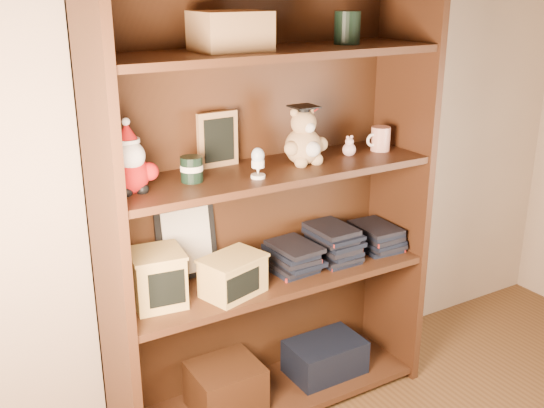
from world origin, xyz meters
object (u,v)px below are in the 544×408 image
(teacher_mug, at_px, (380,139))
(treats_box, at_px, (158,278))
(bookcase, at_px, (264,211))
(grad_teddy_bear, at_px, (304,141))

(teacher_mug, bearing_deg, treats_box, -179.95)
(bookcase, xyz_separation_m, grad_teddy_bear, (0.13, -0.06, 0.25))
(grad_teddy_bear, bearing_deg, teacher_mug, 1.05)
(grad_teddy_bear, height_order, treats_box, grad_teddy_bear)
(grad_teddy_bear, bearing_deg, bookcase, 156.28)
(teacher_mug, bearing_deg, grad_teddy_bear, -178.95)
(bookcase, height_order, grad_teddy_bear, bookcase)
(bookcase, height_order, teacher_mug, bookcase)
(grad_teddy_bear, distance_m, teacher_mug, 0.35)
(grad_teddy_bear, xyz_separation_m, teacher_mug, (0.35, 0.01, -0.03))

